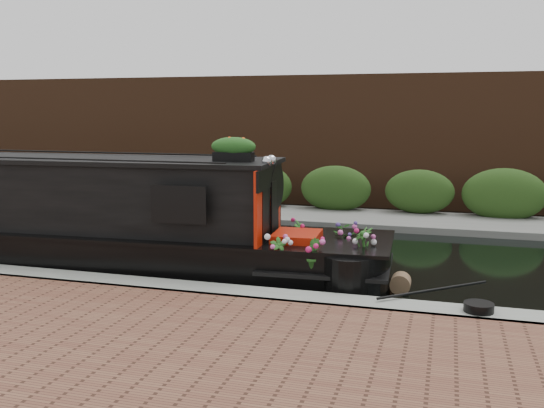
# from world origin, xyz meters

# --- Properties ---
(ground) EXTENTS (80.00, 80.00, 0.00)m
(ground) POSITION_xyz_m (0.00, 0.00, 0.00)
(ground) COLOR black
(ground) RESTS_ON ground
(near_bank_coping) EXTENTS (40.00, 0.60, 0.50)m
(near_bank_coping) POSITION_xyz_m (0.00, -3.30, 0.00)
(near_bank_coping) COLOR gray
(near_bank_coping) RESTS_ON ground
(far_bank_path) EXTENTS (40.00, 2.40, 0.34)m
(far_bank_path) POSITION_xyz_m (0.00, 4.20, 0.00)
(far_bank_path) COLOR slate
(far_bank_path) RESTS_ON ground
(far_hedge) EXTENTS (40.00, 1.10, 2.80)m
(far_hedge) POSITION_xyz_m (0.00, 5.10, 0.00)
(far_hedge) COLOR #244115
(far_hedge) RESTS_ON ground
(far_brick_wall) EXTENTS (40.00, 1.00, 8.00)m
(far_brick_wall) POSITION_xyz_m (0.00, 7.20, 0.00)
(far_brick_wall) COLOR #4A2A19
(far_brick_wall) RESTS_ON ground
(narrowboat) EXTENTS (11.51, 2.58, 2.70)m
(narrowboat) POSITION_xyz_m (-1.72, -1.91, 0.80)
(narrowboat) COLOR black
(narrowboat) RESTS_ON ground
(rope_fender) EXTENTS (0.33, 0.32, 0.33)m
(rope_fender) POSITION_xyz_m (4.44, -1.91, 0.16)
(rope_fender) COLOR brown
(rope_fender) RESTS_ON ground
(coiled_mooring_rope) EXTENTS (0.40, 0.40, 0.12)m
(coiled_mooring_rope) POSITION_xyz_m (5.58, -3.29, 0.31)
(coiled_mooring_rope) COLOR black
(coiled_mooring_rope) RESTS_ON near_bank_coping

